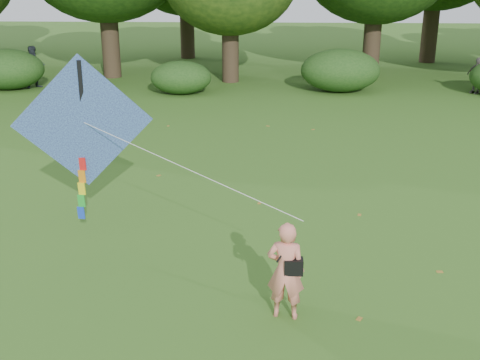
{
  "coord_description": "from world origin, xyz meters",
  "views": [
    {
      "loc": [
        -0.31,
        -8.92,
        5.49
      ],
      "look_at": [
        -0.78,
        2.0,
        1.5
      ],
      "focal_mm": 45.0,
      "sensor_mm": 36.0,
      "label": 1
    }
  ],
  "objects_px": {
    "man_kite_flyer": "(286,271)",
    "flying_kite": "(84,124)",
    "bystander_left": "(35,67)",
    "bystander_right": "(477,75)"
  },
  "relations": [
    {
      "from": "man_kite_flyer",
      "to": "bystander_left",
      "type": "bearing_deg",
      "value": -50.69
    },
    {
      "from": "man_kite_flyer",
      "to": "bystander_left",
      "type": "distance_m",
      "value": 21.46
    },
    {
      "from": "man_kite_flyer",
      "to": "bystander_right",
      "type": "distance_m",
      "value": 20.18
    },
    {
      "from": "flying_kite",
      "to": "man_kite_flyer",
      "type": "bearing_deg",
      "value": -32.12
    },
    {
      "from": "man_kite_flyer",
      "to": "flying_kite",
      "type": "relative_size",
      "value": 0.31
    },
    {
      "from": "man_kite_flyer",
      "to": "flying_kite",
      "type": "distance_m",
      "value": 4.82
    },
    {
      "from": "flying_kite",
      "to": "bystander_right",
      "type": "bearing_deg",
      "value": 51.14
    },
    {
      "from": "man_kite_flyer",
      "to": "bystander_right",
      "type": "bearing_deg",
      "value": -107.24
    },
    {
      "from": "man_kite_flyer",
      "to": "bystander_right",
      "type": "xyz_separation_m",
      "value": [
        8.87,
        18.12,
        -0.05
      ]
    },
    {
      "from": "bystander_left",
      "to": "bystander_right",
      "type": "distance_m",
      "value": 19.75
    }
  ]
}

